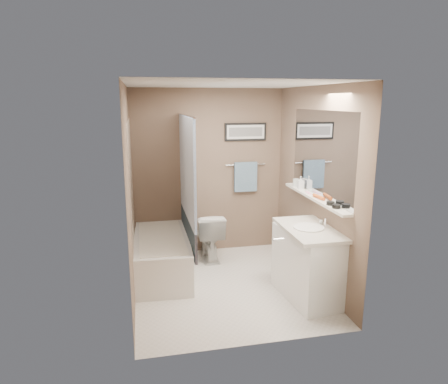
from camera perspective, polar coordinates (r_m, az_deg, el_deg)
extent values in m
plane|color=silver|center=(5.06, 0.36, -13.19)|extent=(2.50, 2.50, 0.00)
cube|color=silver|center=(4.54, 0.41, 14.88)|extent=(2.20, 2.50, 0.04)
cube|color=brown|center=(5.84, -2.20, 2.81)|extent=(2.20, 0.04, 2.40)
cube|color=brown|center=(3.50, 4.71, -4.16)|extent=(2.20, 0.04, 2.40)
cube|color=brown|center=(4.55, -13.02, -0.43)|extent=(0.04, 2.50, 2.40)
cube|color=brown|center=(4.99, 12.59, 0.76)|extent=(0.04, 2.50, 2.40)
cube|color=tan|center=(5.08, -12.97, -1.36)|extent=(0.02, 1.55, 2.00)
cylinder|color=silver|center=(4.97, -5.46, 10.85)|extent=(0.02, 1.55, 0.02)
cube|color=white|center=(5.03, -5.30, 3.44)|extent=(0.03, 1.45, 1.28)
cube|color=#283B4A|center=(5.23, -5.11, -5.45)|extent=(0.03, 1.45, 0.36)
cube|color=silver|center=(4.79, 13.68, 5.30)|extent=(0.02, 1.60, 1.00)
cube|color=silver|center=(4.86, 12.77, -0.78)|extent=(0.12, 1.60, 0.03)
cylinder|color=silver|center=(5.92, 3.07, 3.93)|extent=(0.60, 0.02, 0.02)
cube|color=#87ADC5|center=(5.93, 3.10, 2.18)|extent=(0.34, 0.05, 0.44)
cube|color=black|center=(5.88, 3.09, 8.58)|extent=(0.62, 0.02, 0.26)
cube|color=white|center=(5.87, 3.12, 8.56)|extent=(0.56, 0.00, 0.20)
cube|color=#595959|center=(5.87, 3.13, 8.56)|extent=(0.50, 0.00, 0.13)
cube|color=silver|center=(3.74, 12.85, -6.54)|extent=(0.80, 0.02, 2.00)
cylinder|color=silver|center=(3.67, 7.79, -6.74)|extent=(0.10, 0.02, 0.02)
cube|color=white|center=(5.34, -8.84, -8.95)|extent=(0.76, 1.53, 0.50)
cube|color=silver|center=(5.25, -8.94, -6.41)|extent=(0.56, 1.36, 0.02)
imported|color=silver|center=(5.74, -2.15, -6.22)|extent=(0.39, 0.67, 0.68)
cube|color=white|center=(4.72, 11.96, -10.13)|extent=(0.60, 0.95, 0.80)
cube|color=beige|center=(4.57, 12.09, -5.29)|extent=(0.54, 0.96, 0.04)
cylinder|color=white|center=(4.56, 11.99, -4.96)|extent=(0.34, 0.34, 0.01)
cylinder|color=white|center=(4.63, 14.29, -4.26)|extent=(0.02, 0.02, 0.10)
sphere|color=silver|center=(4.72, 13.74, -4.15)|extent=(0.05, 0.05, 0.05)
cylinder|color=black|center=(4.38, 15.75, -1.99)|extent=(0.09, 0.09, 0.04)
cylinder|color=black|center=(4.49, 14.97, -1.57)|extent=(0.09, 0.09, 0.04)
cylinder|color=#C24E1B|center=(4.75, 13.39, -0.68)|extent=(0.06, 0.22, 0.04)
cube|color=#FE9BBB|center=(5.01, 11.97, -0.12)|extent=(0.04, 0.16, 0.01)
cylinder|color=silver|center=(5.37, 10.25, 1.33)|extent=(0.08, 0.08, 0.10)
imported|color=#999999|center=(5.22, 10.88, 1.34)|extent=(0.07, 0.08, 0.16)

